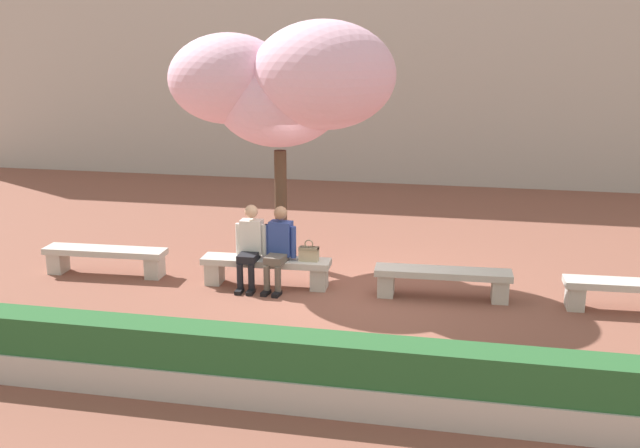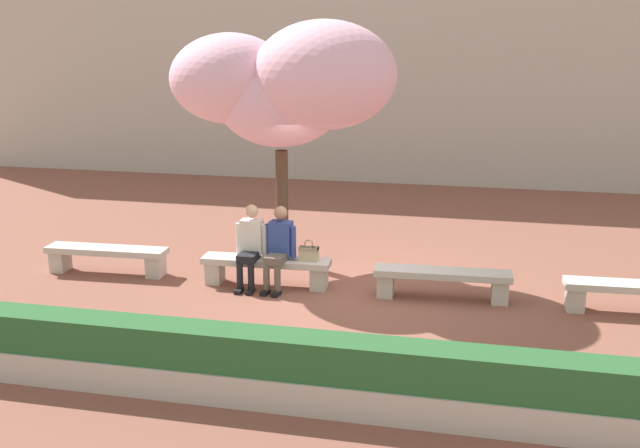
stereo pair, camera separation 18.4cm
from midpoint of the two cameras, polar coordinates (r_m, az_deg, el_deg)
The scene contains 11 objects.
ground_plane at distance 11.59m, azimuth 2.00°, elevation -5.18°, with size 100.00×100.00×0.00m, color brown.
building_facade at distance 21.48m, azimuth 7.15°, elevation 13.49°, with size 28.00×4.00×7.16m, color #B7B2A8.
stone_bench_west_end at distance 12.81m, azimuth -16.43°, elevation -2.39°, with size 2.05×0.51×0.45m.
stone_bench_near_west at distance 11.79m, azimuth -4.57°, elevation -3.28°, with size 2.05×0.51×0.45m.
stone_bench_center at distance 11.35m, azimuth 8.87°, elevation -4.12°, with size 2.05×0.51×0.45m.
stone_bench_near_east at distance 11.56m, azimuth 22.61°, elevation -4.75°, with size 2.05×0.51×0.45m.
person_seated_left at distance 11.69m, azimuth -5.78°, elevation -1.47°, with size 0.51×0.69×1.29m.
person_seated_right at distance 11.56m, azimuth -3.60°, elevation -1.60°, with size 0.51×0.71×1.29m.
handbag at distance 11.56m, azimuth -1.31°, elevation -2.20°, with size 0.30×0.15×0.34m.
cherry_tree_main at distance 12.38m, azimuth -3.25°, elevation 10.57°, with size 3.74×2.57×4.09m.
planter_hedge_foreground at distance 8.11m, azimuth -2.56°, elevation -11.14°, with size 14.11×0.50×0.80m.
Camera 1 is at (1.77, -10.78, 3.88)m, focal length 42.00 mm.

